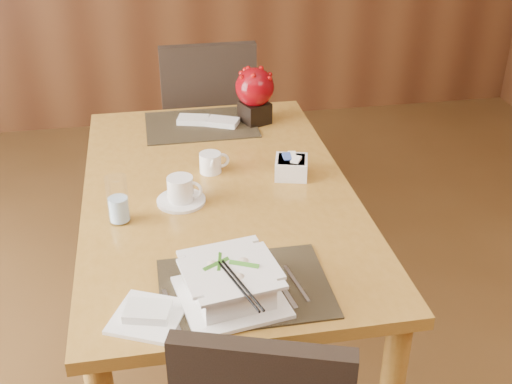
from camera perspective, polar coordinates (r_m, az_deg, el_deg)
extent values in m
cube|color=#AE7C30|center=(2.19, -3.37, -0.22)|extent=(0.90, 1.50, 0.04)
cylinder|color=#AE7C30|center=(2.97, -12.37, -0.68)|extent=(0.07, 0.07, 0.71)
cylinder|color=#AE7C30|center=(3.02, 2.50, 0.63)|extent=(0.07, 0.07, 0.71)
cube|color=black|center=(1.72, -1.01, -8.51)|extent=(0.45, 0.33, 0.01)
cube|color=black|center=(2.67, -4.91, 5.98)|extent=(0.45, 0.33, 0.01)
cube|color=white|center=(1.68, -2.24, -9.46)|extent=(0.30, 0.30, 0.01)
cube|color=white|center=(1.65, -2.28, -8.13)|extent=(0.21, 0.21, 0.09)
cylinder|color=#CDC66E|center=(1.65, -2.28, -8.06)|extent=(0.17, 0.17, 0.07)
cylinder|color=white|center=(2.11, -6.67, -0.76)|extent=(0.16, 0.16, 0.01)
cylinder|color=white|center=(2.09, -6.74, 0.31)|extent=(0.11, 0.11, 0.08)
cylinder|color=black|center=(2.07, -6.79, 1.14)|extent=(0.08, 0.08, 0.01)
cylinder|color=white|center=(2.00, -12.19, -0.67)|extent=(0.07, 0.07, 0.16)
cube|color=white|center=(2.25, 3.16, 2.20)|extent=(0.14, 0.14, 0.07)
cube|color=black|center=(2.67, -0.11, 7.08)|extent=(0.14, 0.14, 0.09)
sphere|color=maroon|center=(2.63, -0.12, 9.30)|extent=(0.16, 0.16, 0.16)
cube|color=white|center=(1.65, -9.56, -10.87)|extent=(0.22, 0.22, 0.01)
cube|color=black|center=(3.31, -4.44, 5.18)|extent=(0.46, 0.46, 0.06)
cube|color=black|center=(3.01, -4.17, 8.40)|extent=(0.44, 0.05, 0.50)
cylinder|color=black|center=(3.60, -1.66, 3.11)|extent=(0.04, 0.04, 0.43)
cylinder|color=black|center=(3.27, -0.61, 0.23)|extent=(0.04, 0.04, 0.43)
cylinder|color=black|center=(3.57, -7.65, 2.59)|extent=(0.04, 0.04, 0.43)
cylinder|color=black|center=(3.24, -7.19, -0.38)|extent=(0.04, 0.04, 0.43)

